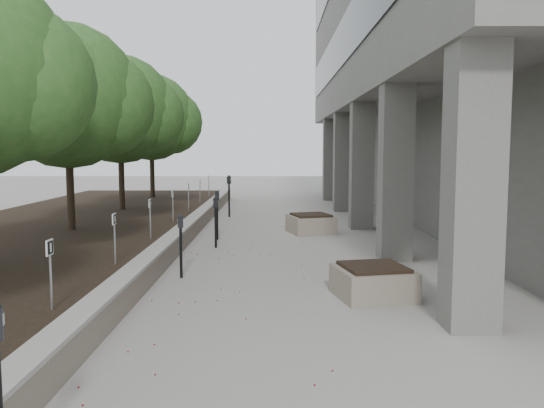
{
  "coord_description": "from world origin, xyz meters",
  "views": [
    {
      "loc": [
        0.63,
        -6.79,
        2.56
      ],
      "look_at": [
        0.57,
        6.3,
        1.25
      ],
      "focal_mm": 36.92,
      "sensor_mm": 36.0,
      "label": 1
    }
  ],
  "objects_px": {
    "parking_meter_4": "(216,222)",
    "crabapple_tree_3": "(68,127)",
    "crabapple_tree_4": "(120,132)",
    "parking_meter_2": "(181,246)",
    "planter_front": "(373,281)",
    "parking_meter_5": "(229,196)",
    "parking_meter_3": "(217,215)",
    "planter_back": "(311,223)",
    "crabapple_tree_5": "(151,136)"
  },
  "relations": [
    {
      "from": "parking_meter_2",
      "to": "crabapple_tree_4",
      "type": "bearing_deg",
      "value": 105.39
    },
    {
      "from": "crabapple_tree_4",
      "to": "parking_meter_4",
      "type": "xyz_separation_m",
      "value": [
        3.92,
        -5.53,
        -2.46
      ]
    },
    {
      "from": "parking_meter_2",
      "to": "planter_front",
      "type": "relative_size",
      "value": 1.05
    },
    {
      "from": "planter_front",
      "to": "crabapple_tree_3",
      "type": "bearing_deg",
      "value": 143.08
    },
    {
      "from": "parking_meter_5",
      "to": "parking_meter_3",
      "type": "bearing_deg",
      "value": -68.69
    },
    {
      "from": "crabapple_tree_5",
      "to": "planter_front",
      "type": "xyz_separation_m",
      "value": [
        7.13,
        -15.36,
        -2.84
      ]
    },
    {
      "from": "parking_meter_2",
      "to": "planter_back",
      "type": "height_order",
      "value": "parking_meter_2"
    },
    {
      "from": "parking_meter_5",
      "to": "planter_back",
      "type": "xyz_separation_m",
      "value": [
        2.81,
        -3.96,
        -0.5
      ]
    },
    {
      "from": "parking_meter_5",
      "to": "crabapple_tree_5",
      "type": "bearing_deg",
      "value": 153.41
    },
    {
      "from": "parking_meter_3",
      "to": "parking_meter_5",
      "type": "distance_m",
      "value": 5.24
    },
    {
      "from": "parking_meter_3",
      "to": "parking_meter_4",
      "type": "height_order",
      "value": "parking_meter_3"
    },
    {
      "from": "crabapple_tree_3",
      "to": "parking_meter_4",
      "type": "bearing_deg",
      "value": -7.76
    },
    {
      "from": "parking_meter_4",
      "to": "planter_front",
      "type": "xyz_separation_m",
      "value": [
        3.22,
        -4.82,
        -0.38
      ]
    },
    {
      "from": "crabapple_tree_3",
      "to": "crabapple_tree_4",
      "type": "relative_size",
      "value": 1.0
    },
    {
      "from": "parking_meter_5",
      "to": "planter_back",
      "type": "bearing_deg",
      "value": -34.3
    },
    {
      "from": "crabapple_tree_3",
      "to": "crabapple_tree_5",
      "type": "xyz_separation_m",
      "value": [
        0.0,
        10.0,
        0.0
      ]
    },
    {
      "from": "parking_meter_4",
      "to": "crabapple_tree_3",
      "type": "bearing_deg",
      "value": 154.07
    },
    {
      "from": "crabapple_tree_5",
      "to": "parking_meter_3",
      "type": "height_order",
      "value": "crabapple_tree_5"
    },
    {
      "from": "parking_meter_2",
      "to": "parking_meter_4",
      "type": "distance_m",
      "value": 3.4
    },
    {
      "from": "planter_back",
      "to": "parking_meter_3",
      "type": "bearing_deg",
      "value": -154.93
    },
    {
      "from": "parking_meter_3",
      "to": "parking_meter_5",
      "type": "bearing_deg",
      "value": 77.15
    },
    {
      "from": "parking_meter_3",
      "to": "parking_meter_4",
      "type": "distance_m",
      "value": 1.31
    },
    {
      "from": "crabapple_tree_3",
      "to": "parking_meter_4",
      "type": "distance_m",
      "value": 4.65
    },
    {
      "from": "planter_back",
      "to": "parking_meter_5",
      "type": "bearing_deg",
      "value": 125.34
    },
    {
      "from": "parking_meter_2",
      "to": "parking_meter_4",
      "type": "height_order",
      "value": "parking_meter_4"
    },
    {
      "from": "parking_meter_3",
      "to": "planter_back",
      "type": "bearing_deg",
      "value": 11.26
    },
    {
      "from": "crabapple_tree_3",
      "to": "parking_meter_3",
      "type": "xyz_separation_m",
      "value": [
        3.82,
        0.77,
        -2.42
      ]
    },
    {
      "from": "crabapple_tree_4",
      "to": "parking_meter_2",
      "type": "distance_m",
      "value": 9.92
    },
    {
      "from": "planter_front",
      "to": "planter_back",
      "type": "bearing_deg",
      "value": 94.55
    },
    {
      "from": "parking_meter_5",
      "to": "parking_meter_4",
      "type": "bearing_deg",
      "value": -68.06
    },
    {
      "from": "parking_meter_2",
      "to": "parking_meter_3",
      "type": "height_order",
      "value": "parking_meter_3"
    },
    {
      "from": "crabapple_tree_4",
      "to": "parking_meter_4",
      "type": "height_order",
      "value": "crabapple_tree_4"
    },
    {
      "from": "crabapple_tree_4",
      "to": "planter_front",
      "type": "xyz_separation_m",
      "value": [
        7.13,
        -10.36,
        -2.84
      ]
    },
    {
      "from": "parking_meter_4",
      "to": "planter_back",
      "type": "xyz_separation_m",
      "value": [
        2.63,
        2.58,
        -0.37
      ]
    },
    {
      "from": "parking_meter_3",
      "to": "planter_front",
      "type": "distance_m",
      "value": 6.98
    },
    {
      "from": "parking_meter_3",
      "to": "parking_meter_5",
      "type": "xyz_separation_m",
      "value": [
        -0.09,
        5.23,
        0.09
      ]
    },
    {
      "from": "parking_meter_3",
      "to": "planter_front",
      "type": "relative_size",
      "value": 1.15
    },
    {
      "from": "crabapple_tree_3",
      "to": "parking_meter_5",
      "type": "relative_size",
      "value": 3.46
    },
    {
      "from": "crabapple_tree_5",
      "to": "planter_back",
      "type": "distance_m",
      "value": 10.68
    },
    {
      "from": "crabapple_tree_4",
      "to": "parking_meter_3",
      "type": "bearing_deg",
      "value": -47.91
    },
    {
      "from": "planter_back",
      "to": "crabapple_tree_5",
      "type": "bearing_deg",
      "value": 129.43
    },
    {
      "from": "parking_meter_4",
      "to": "parking_meter_3",
      "type": "bearing_deg",
      "value": 75.93
    },
    {
      "from": "crabapple_tree_4",
      "to": "parking_meter_3",
      "type": "distance_m",
      "value": 6.19
    },
    {
      "from": "parking_meter_2",
      "to": "parking_meter_3",
      "type": "distance_m",
      "value": 4.69
    },
    {
      "from": "parking_meter_4",
      "to": "parking_meter_5",
      "type": "distance_m",
      "value": 6.54
    },
    {
      "from": "parking_meter_5",
      "to": "planter_front",
      "type": "xyz_separation_m",
      "value": [
        3.4,
        -11.36,
        -0.5
      ]
    },
    {
      "from": "parking_meter_2",
      "to": "planter_back",
      "type": "relative_size",
      "value": 1.03
    },
    {
      "from": "crabapple_tree_3",
      "to": "crabapple_tree_4",
      "type": "bearing_deg",
      "value": 90.0
    },
    {
      "from": "crabapple_tree_4",
      "to": "parking_meter_3",
      "type": "xyz_separation_m",
      "value": [
        3.82,
        -4.23,
        -2.42
      ]
    },
    {
      "from": "parking_meter_2",
      "to": "planter_front",
      "type": "distance_m",
      "value": 3.85
    }
  ]
}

